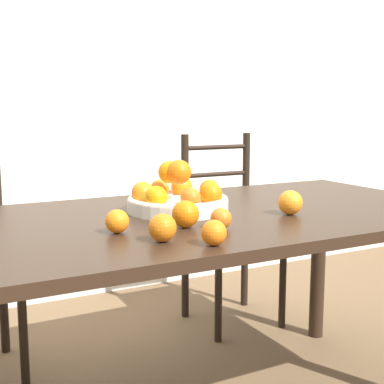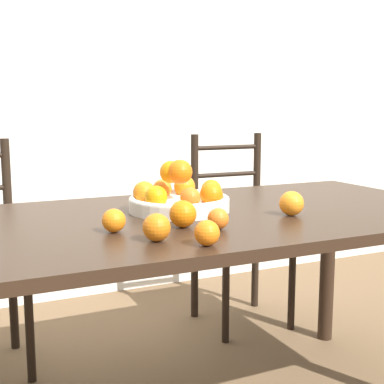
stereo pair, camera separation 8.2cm
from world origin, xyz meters
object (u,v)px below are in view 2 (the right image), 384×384
(orange_loose_3, at_px, (157,227))
(orange_loose_1, at_px, (292,203))
(fruit_bowl, at_px, (179,197))
(orange_loose_5, at_px, (183,214))
(orange_loose_2, at_px, (218,219))
(orange_loose_4, at_px, (114,221))
(orange_loose_0, at_px, (207,233))
(chair_right, at_px, (238,233))

(orange_loose_3, bearing_deg, orange_loose_1, 14.29)
(fruit_bowl, bearing_deg, orange_loose_3, -121.76)
(orange_loose_3, relative_size, orange_loose_5, 0.93)
(orange_loose_2, distance_m, orange_loose_3, 0.22)
(fruit_bowl, distance_m, orange_loose_3, 0.43)
(orange_loose_1, bearing_deg, orange_loose_2, -165.99)
(fruit_bowl, bearing_deg, orange_loose_1, -36.59)
(orange_loose_4, bearing_deg, orange_loose_3, -64.11)
(orange_loose_4, bearing_deg, fruit_bowl, 35.63)
(orange_loose_0, distance_m, orange_loose_4, 0.30)
(orange_loose_0, bearing_deg, orange_loose_1, 28.50)
(orange_loose_4, height_order, orange_loose_5, orange_loose_5)
(orange_loose_0, xyz_separation_m, orange_loose_2, (0.11, 0.15, -0.00))
(fruit_bowl, xyz_separation_m, orange_loose_1, (0.31, -0.23, -0.01))
(orange_loose_5, bearing_deg, orange_loose_4, 172.82)
(orange_loose_0, relative_size, orange_loose_4, 0.98)
(fruit_bowl, bearing_deg, orange_loose_4, -144.37)
(orange_loose_0, relative_size, orange_loose_1, 0.83)
(orange_loose_3, distance_m, chair_right, 1.43)
(orange_loose_3, bearing_deg, orange_loose_2, 14.70)
(orange_loose_3, xyz_separation_m, chair_right, (0.88, 1.07, -0.33))
(orange_loose_4, height_order, chair_right, chair_right)
(orange_loose_0, height_order, orange_loose_5, orange_loose_5)
(orange_loose_3, xyz_separation_m, orange_loose_4, (-0.07, 0.15, -0.00))
(orange_loose_3, xyz_separation_m, orange_loose_5, (0.13, 0.12, 0.00))
(orange_loose_2, xyz_separation_m, orange_loose_4, (-0.29, 0.09, 0.00))
(orange_loose_5, relative_size, chair_right, 0.08)
(orange_loose_4, relative_size, orange_loose_5, 0.84)
(orange_loose_0, height_order, chair_right, chair_right)
(orange_loose_3, bearing_deg, orange_loose_5, 43.12)
(orange_loose_1, xyz_separation_m, orange_loose_5, (-0.40, -0.01, 0.00))
(orange_loose_2, height_order, orange_loose_5, orange_loose_5)
(orange_loose_1, xyz_separation_m, orange_loose_2, (-0.32, -0.08, -0.01))
(chair_right, bearing_deg, orange_loose_3, -128.45)
(orange_loose_1, distance_m, orange_loose_4, 0.60)
(chair_right, bearing_deg, orange_loose_4, -134.98)
(orange_loose_1, relative_size, orange_loose_4, 1.19)
(orange_loose_5, bearing_deg, orange_loose_0, -98.12)
(orange_loose_0, distance_m, orange_loose_1, 0.49)
(orange_loose_3, distance_m, orange_loose_5, 0.18)
(orange_loose_0, xyz_separation_m, orange_loose_4, (-0.17, 0.25, 0.00))
(orange_loose_1, bearing_deg, orange_loose_0, -151.50)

